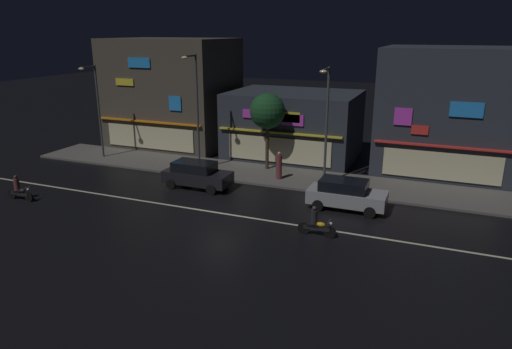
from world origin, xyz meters
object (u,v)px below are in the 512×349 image
(streetlamp_mid, at_px, (196,104))
(streetlamp_east, at_px, (326,117))
(traffic_cone, at_px, (333,195))
(motorcycle_following, at_px, (316,224))
(pedestrian_on_sidewalk, at_px, (279,166))
(streetlamp_west, at_px, (96,104))
(motorcycle_lead, at_px, (19,190))
(parked_car_near_kerb, at_px, (197,174))
(parked_car_trailing, at_px, (346,194))

(streetlamp_mid, relative_size, streetlamp_east, 1.08)
(streetlamp_mid, height_order, traffic_cone, streetlamp_mid)
(motorcycle_following, height_order, traffic_cone, motorcycle_following)
(pedestrian_on_sidewalk, relative_size, motorcycle_following, 0.97)
(traffic_cone, bearing_deg, streetlamp_east, 116.72)
(streetlamp_west, distance_m, streetlamp_east, 17.58)
(motorcycle_lead, bearing_deg, parked_car_near_kerb, -145.67)
(pedestrian_on_sidewalk, xyz_separation_m, motorcycle_lead, (-12.92, -9.20, -0.36))
(streetlamp_west, xyz_separation_m, parked_car_trailing, (19.73, -3.37, -3.40))
(pedestrian_on_sidewalk, xyz_separation_m, parked_car_near_kerb, (-4.37, -3.23, -0.12))
(pedestrian_on_sidewalk, bearing_deg, motorcycle_lead, -5.93)
(parked_car_near_kerb, xyz_separation_m, parked_car_trailing, (9.51, -0.12, 0.00))
(streetlamp_mid, xyz_separation_m, parked_car_trailing, (11.15, -3.25, -3.89))
(motorcycle_lead, distance_m, motorcycle_following, 17.52)
(motorcycle_lead, bearing_deg, pedestrian_on_sidewalk, -145.16)
(motorcycle_following, bearing_deg, streetlamp_mid, -35.36)
(parked_car_near_kerb, bearing_deg, traffic_cone, 6.60)
(motorcycle_following, bearing_deg, parked_car_near_kerb, -25.91)
(streetlamp_west, bearing_deg, motorcycle_following, -21.40)
(pedestrian_on_sidewalk, xyz_separation_m, parked_car_trailing, (5.13, -3.35, -0.12))
(pedestrian_on_sidewalk, bearing_deg, streetlamp_west, -41.44)
(motorcycle_lead, xyz_separation_m, motorcycle_following, (17.44, 1.72, 0.00))
(streetlamp_east, xyz_separation_m, parked_car_trailing, (2.15, -3.47, -3.58))
(streetlamp_west, distance_m, parked_car_trailing, 20.30)
(streetlamp_mid, distance_m, streetlamp_east, 9.00)
(parked_car_near_kerb, relative_size, parked_car_trailing, 1.00)
(motorcycle_following, xyz_separation_m, traffic_cone, (-0.36, 5.24, -0.36))
(motorcycle_lead, height_order, motorcycle_following, same)
(motorcycle_lead, bearing_deg, motorcycle_following, -174.99)
(traffic_cone, bearing_deg, streetlamp_mid, 168.16)
(streetlamp_west, relative_size, parked_car_trailing, 1.62)
(motorcycle_lead, relative_size, motorcycle_following, 1.00)
(streetlamp_west, height_order, parked_car_near_kerb, streetlamp_west)
(streetlamp_east, distance_m, motorcycle_following, 8.64)
(streetlamp_mid, height_order, streetlamp_east, streetlamp_mid)
(streetlamp_mid, bearing_deg, streetlamp_east, 1.39)
(motorcycle_lead, bearing_deg, traffic_cone, -158.45)
(traffic_cone, bearing_deg, parked_car_near_kerb, -173.40)
(streetlamp_west, relative_size, streetlamp_mid, 0.88)
(streetlamp_west, relative_size, motorcycle_lead, 3.68)
(parked_car_trailing, bearing_deg, traffic_cone, -48.99)
(streetlamp_east, xyz_separation_m, pedestrian_on_sidewalk, (-2.98, -0.11, -3.46))
(streetlamp_mid, bearing_deg, parked_car_trailing, -16.24)
(streetlamp_west, bearing_deg, traffic_cone, -6.85)
(parked_car_trailing, height_order, traffic_cone, parked_car_trailing)
(pedestrian_on_sidewalk, relative_size, motorcycle_lead, 0.97)
(parked_car_near_kerb, xyz_separation_m, motorcycle_following, (8.90, -4.25, -0.24))
(parked_car_trailing, bearing_deg, streetlamp_east, -58.16)
(parked_car_near_kerb, xyz_separation_m, motorcycle_lead, (-8.54, -5.97, -0.24))
(parked_car_near_kerb, bearing_deg, streetlamp_mid, 117.71)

